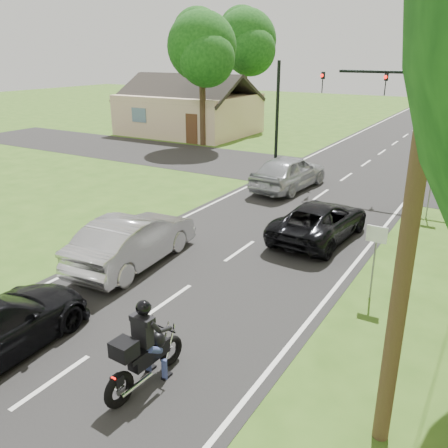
{
  "coord_description": "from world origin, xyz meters",
  "views": [
    {
      "loc": [
        7.23,
        -9.13,
        6.42
      ],
      "look_at": [
        -0.03,
        3.0,
        1.3
      ],
      "focal_mm": 38.0,
      "sensor_mm": 36.0,
      "label": 1
    }
  ],
  "objects_px": {
    "motorcycle_rider": "(143,353)",
    "utility_pole_near": "(420,153)",
    "silver_suv": "(289,172)",
    "sign_white": "(376,245)",
    "sign_green": "(432,180)",
    "silver_sedan": "(133,240)",
    "dark_suv": "(320,221)",
    "traffic_signal": "(414,107)"
  },
  "relations": [
    {
      "from": "traffic_signal",
      "to": "utility_pole_near",
      "type": "height_order",
      "value": "utility_pole_near"
    },
    {
      "from": "motorcycle_rider",
      "to": "utility_pole_near",
      "type": "height_order",
      "value": "utility_pole_near"
    },
    {
      "from": "silver_suv",
      "to": "sign_white",
      "type": "xyz_separation_m",
      "value": [
        6.46,
        -9.14,
        0.72
      ]
    },
    {
      "from": "silver_suv",
      "to": "sign_green",
      "type": "bearing_deg",
      "value": 175.14
    },
    {
      "from": "dark_suv",
      "to": "sign_green",
      "type": "bearing_deg",
      "value": -120.67
    },
    {
      "from": "silver_sedan",
      "to": "traffic_signal",
      "type": "height_order",
      "value": "traffic_signal"
    },
    {
      "from": "silver_suv",
      "to": "sign_green",
      "type": "distance_m",
      "value": 6.79
    },
    {
      "from": "sign_white",
      "to": "sign_green",
      "type": "relative_size",
      "value": 1.0
    },
    {
      "from": "motorcycle_rider",
      "to": "sign_white",
      "type": "xyz_separation_m",
      "value": [
        2.99,
        6.05,
        0.84
      ]
    },
    {
      "from": "traffic_signal",
      "to": "sign_white",
      "type": "bearing_deg",
      "value": -82.95
    },
    {
      "from": "dark_suv",
      "to": "sign_white",
      "type": "distance_m",
      "value": 4.63
    },
    {
      "from": "utility_pole_near",
      "to": "traffic_signal",
      "type": "bearing_deg",
      "value": 100.14
    },
    {
      "from": "motorcycle_rider",
      "to": "sign_white",
      "type": "distance_m",
      "value": 6.8
    },
    {
      "from": "traffic_signal",
      "to": "sign_green",
      "type": "distance_m",
      "value": 4.24
    },
    {
      "from": "sign_white",
      "to": "sign_green",
      "type": "xyz_separation_m",
      "value": [
        0.2,
        8.0,
        0.0
      ]
    },
    {
      "from": "sign_white",
      "to": "sign_green",
      "type": "bearing_deg",
      "value": 88.57
    },
    {
      "from": "traffic_signal",
      "to": "sign_white",
      "type": "distance_m",
      "value": 11.39
    },
    {
      "from": "dark_suv",
      "to": "utility_pole_near",
      "type": "height_order",
      "value": "utility_pole_near"
    },
    {
      "from": "dark_suv",
      "to": "sign_white",
      "type": "xyz_separation_m",
      "value": [
        2.8,
        -3.57,
        0.91
      ]
    },
    {
      "from": "motorcycle_rider",
      "to": "sign_green",
      "type": "xyz_separation_m",
      "value": [
        3.19,
        14.05,
        0.84
      ]
    },
    {
      "from": "traffic_signal",
      "to": "sign_white",
      "type": "height_order",
      "value": "traffic_signal"
    },
    {
      "from": "utility_pole_near",
      "to": "sign_white",
      "type": "height_order",
      "value": "utility_pole_near"
    },
    {
      "from": "sign_white",
      "to": "utility_pole_near",
      "type": "bearing_deg",
      "value": -73.24
    },
    {
      "from": "silver_suv",
      "to": "dark_suv",
      "type": "bearing_deg",
      "value": 128.12
    },
    {
      "from": "motorcycle_rider",
      "to": "silver_suv",
      "type": "relative_size",
      "value": 0.44
    },
    {
      "from": "silver_suv",
      "to": "silver_sedan",
      "type": "bearing_deg",
      "value": 91.39
    },
    {
      "from": "motorcycle_rider",
      "to": "silver_sedan",
      "type": "height_order",
      "value": "motorcycle_rider"
    },
    {
      "from": "sign_green",
      "to": "sign_white",
      "type": "bearing_deg",
      "value": -91.43
    },
    {
      "from": "motorcycle_rider",
      "to": "dark_suv",
      "type": "bearing_deg",
      "value": 92.02
    },
    {
      "from": "silver_sedan",
      "to": "sign_white",
      "type": "relative_size",
      "value": 2.33
    },
    {
      "from": "utility_pole_near",
      "to": "sign_white",
      "type": "relative_size",
      "value": 4.71
    },
    {
      "from": "utility_pole_near",
      "to": "sign_green",
      "type": "height_order",
      "value": "utility_pole_near"
    },
    {
      "from": "silver_sedan",
      "to": "sign_green",
      "type": "height_order",
      "value": "sign_green"
    },
    {
      "from": "dark_suv",
      "to": "silver_suv",
      "type": "xyz_separation_m",
      "value": [
        -3.66,
        5.57,
        0.18
      ]
    },
    {
      "from": "silver_suv",
      "to": "traffic_signal",
      "type": "bearing_deg",
      "value": -154.9
    },
    {
      "from": "motorcycle_rider",
      "to": "sign_white",
      "type": "bearing_deg",
      "value": 66.87
    },
    {
      "from": "dark_suv",
      "to": "utility_pole_near",
      "type": "relative_size",
      "value": 0.49
    },
    {
      "from": "silver_suv",
      "to": "utility_pole_near",
      "type": "relative_size",
      "value": 0.51
    },
    {
      "from": "motorcycle_rider",
      "to": "utility_pole_near",
      "type": "bearing_deg",
      "value": 16.58
    },
    {
      "from": "silver_sedan",
      "to": "sign_white",
      "type": "distance_m",
      "value": 7.33
    },
    {
      "from": "silver_sedan",
      "to": "traffic_signal",
      "type": "distance_m",
      "value": 14.27
    },
    {
      "from": "utility_pole_near",
      "to": "silver_sedan",
      "type": "bearing_deg",
      "value": 158.65
    }
  ]
}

